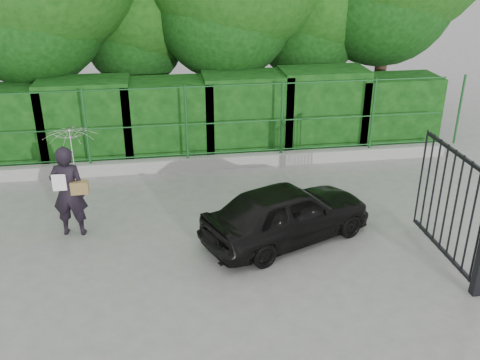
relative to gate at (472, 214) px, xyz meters
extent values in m
plane|color=gray|center=(-4.60, 0.72, -1.19)|extent=(80.00, 80.00, 0.00)
cube|color=#9E9E99|center=(-4.60, 5.22, -1.04)|extent=(14.00, 0.25, 0.30)
cylinder|color=#174F1F|center=(-6.50, 5.22, 0.01)|extent=(0.06, 0.06, 1.80)
cylinder|color=#174F1F|center=(-4.20, 5.22, 0.01)|extent=(0.06, 0.06, 1.80)
cylinder|color=#174F1F|center=(-1.90, 5.22, 0.01)|extent=(0.06, 0.06, 1.80)
cylinder|color=#174F1F|center=(0.40, 5.22, 0.01)|extent=(0.06, 0.06, 1.80)
cylinder|color=#174F1F|center=(2.70, 5.22, 0.01)|extent=(0.06, 0.06, 1.80)
cylinder|color=#174F1F|center=(-4.60, 5.22, -0.79)|extent=(13.60, 0.03, 0.03)
cylinder|color=#174F1F|center=(-4.60, 5.22, -0.04)|extent=(13.60, 0.03, 0.03)
cylinder|color=#174F1F|center=(-4.60, 5.22, 0.86)|extent=(13.60, 0.03, 0.03)
cube|color=black|center=(-8.60, 6.22, -0.22)|extent=(2.20, 1.20, 1.94)
cube|color=black|center=(-6.60, 6.22, -0.15)|extent=(2.20, 1.20, 2.07)
cube|color=black|center=(-4.60, 6.22, -0.20)|extent=(2.20, 1.20, 1.98)
cube|color=black|center=(-2.60, 6.22, -0.15)|extent=(2.20, 1.20, 2.07)
cube|color=black|center=(-0.60, 6.22, -0.12)|extent=(2.20, 1.20, 2.13)
cube|color=black|center=(1.40, 6.22, -0.25)|extent=(2.20, 1.20, 1.87)
cylinder|color=black|center=(-7.60, 7.92, 1.06)|extent=(0.36, 0.36, 4.50)
cylinder|color=black|center=(-5.10, 9.22, 0.44)|extent=(0.36, 0.36, 3.25)
sphere|color=#14470F|center=(-5.10, 9.22, 2.39)|extent=(3.90, 3.90, 3.90)
cylinder|color=black|center=(-2.60, 8.22, 0.94)|extent=(0.36, 0.36, 4.25)
cylinder|color=black|center=(-0.10, 8.92, 0.56)|extent=(0.36, 0.36, 3.50)
cylinder|color=black|center=(1.90, 8.52, 1.19)|extent=(0.36, 0.36, 4.75)
cube|color=black|center=(0.00, 0.67, -1.04)|extent=(0.05, 2.00, 0.06)
cube|color=black|center=(0.00, 0.67, 0.76)|extent=(0.05, 2.00, 0.06)
cylinder|color=black|center=(0.00, -0.28, -0.14)|extent=(0.04, 0.04, 1.90)
cylinder|color=black|center=(0.00, -0.03, -0.14)|extent=(0.04, 0.04, 1.90)
cylinder|color=black|center=(0.00, 0.22, -0.14)|extent=(0.04, 0.04, 1.90)
cylinder|color=black|center=(0.00, 0.47, -0.14)|extent=(0.04, 0.04, 1.90)
cylinder|color=black|center=(0.00, 0.72, -0.14)|extent=(0.04, 0.04, 1.90)
cylinder|color=black|center=(0.00, 0.97, -0.14)|extent=(0.04, 0.04, 1.90)
cylinder|color=black|center=(0.00, 1.22, -0.14)|extent=(0.04, 0.04, 1.90)
cylinder|color=black|center=(0.00, 1.47, -0.14)|extent=(0.04, 0.04, 1.90)
cylinder|color=black|center=(0.00, 1.72, -0.14)|extent=(0.04, 0.04, 1.90)
imported|color=black|center=(-6.55, 2.45, -0.30)|extent=(0.70, 0.50, 1.78)
imported|color=silver|center=(-6.40, 2.50, 0.49)|extent=(0.93, 0.95, 0.86)
cube|color=olive|center=(-6.33, 2.37, -0.20)|extent=(0.32, 0.15, 0.24)
cube|color=white|center=(-6.67, 2.33, -0.06)|extent=(0.25, 0.02, 0.32)
imported|color=black|center=(-2.58, 1.65, -0.63)|extent=(3.52, 2.48, 1.11)
camera|label=1|loc=(-4.74, -6.83, 3.99)|focal=40.00mm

